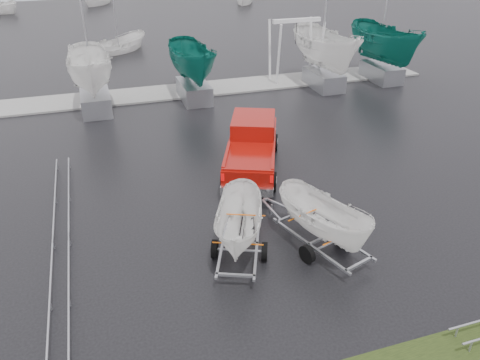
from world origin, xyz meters
TOP-DOWN VIEW (x-y plane):
  - ground_plane at (0.00, 0.00)m, footprint 120.00×120.00m
  - dock at (0.00, 13.00)m, footprint 30.00×3.00m
  - pickup_truck at (-0.98, 1.80)m, footprint 4.16×6.29m
  - trailer_hitched at (-3.48, -4.20)m, footprint 2.47×3.78m
  - trailer_parked at (-0.88, -4.81)m, footprint 2.20×3.79m
  - boat_hoist at (5.93, 13.00)m, footprint 3.30×2.18m
  - keelboat_0 at (-7.23, 11.00)m, footprint 2.43×3.20m
  - keelboat_1 at (-1.45, 11.20)m, footprint 2.36×3.20m
  - keelboat_2 at (7.16, 11.00)m, footprint 2.71×3.20m
  - keelboat_3 at (11.68, 11.30)m, footprint 2.69×3.20m
  - mast_rack_0 at (-9.00, 1.00)m, footprint 0.56×6.50m
  - mast_rack_1 at (-9.00, -5.00)m, footprint 0.56×6.50m
  - moored_boat_1 at (-4.91, 53.19)m, footprint 3.34×3.36m
  - moored_boat_2 at (14.00, 47.81)m, footprint 2.73×2.75m
  - moored_boat_7 at (-4.71, 25.19)m, footprint 2.98×2.97m

SIDE VIEW (x-z plane):
  - ground_plane at x=0.00m, z-range 0.00..0.00m
  - moored_boat_1 at x=-4.91m, z-range -5.59..5.60m
  - moored_boat_7 at x=-4.71m, z-range -5.40..5.41m
  - moored_boat_2 at x=14.00m, z-range -5.33..5.35m
  - dock at x=0.00m, z-range -0.01..0.11m
  - mast_rack_0 at x=-9.00m, z-range 0.32..0.38m
  - mast_rack_1 at x=-9.00m, z-range 0.32..0.38m
  - pickup_truck at x=-0.98m, z-range 0.04..2.03m
  - trailer_hitched at x=-3.48m, z-range 0.20..4.54m
  - trailer_parked at x=-0.88m, z-range 0.20..4.57m
  - boat_hoist at x=5.93m, z-range 0.61..4.73m
  - keelboat_1 at x=-1.45m, z-range 0.05..7.44m
  - keelboat_0 at x=-7.23m, z-range -1.44..9.15m
  - keelboat_3 at x=11.68m, z-range -1.15..9.73m
  - keelboat_2 at x=7.16m, z-range -1.13..9.76m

